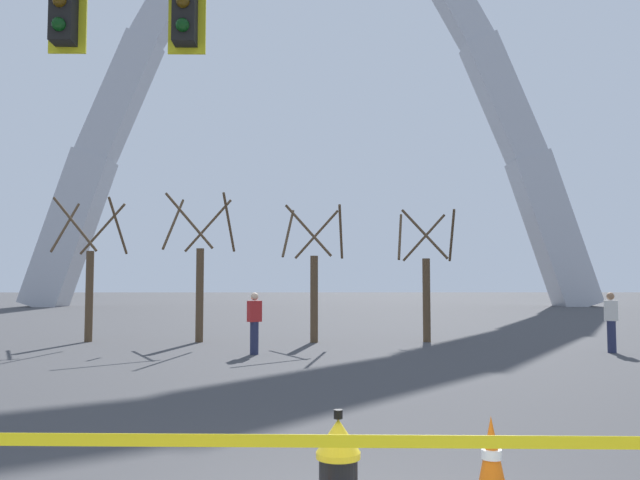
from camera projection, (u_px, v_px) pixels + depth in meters
name	position (u px, v px, depth m)	size (l,w,h in m)	color
caution_tape_barrier	(366.00, 477.00, 4.00)	(5.11, 0.23, 0.94)	#232326
traffic_cone_by_hydrant	(492.00, 461.00, 5.38)	(0.36, 0.36, 0.73)	black
monument_arch	(312.00, 105.00, 51.70)	(44.98, 2.95, 36.77)	#B2B5BC
tree_far_left	(90.00, 278.00, 20.32)	(2.06, 2.07, 4.47)	brown
tree_left_mid	(200.00, 277.00, 20.19)	(2.11, 2.12, 4.59)	brown
tree_center_left	(314.00, 282.00, 20.09)	(1.95, 1.96, 4.22)	brown
tree_center_right	(426.00, 283.00, 20.27)	(1.89, 1.90, 4.10)	brown
pedestrian_walking_left	(254.00, 323.00, 16.65)	(0.39, 0.35, 1.59)	#232847
pedestrian_standing_center	(611.00, 322.00, 17.05)	(0.39, 0.32, 1.59)	#232847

